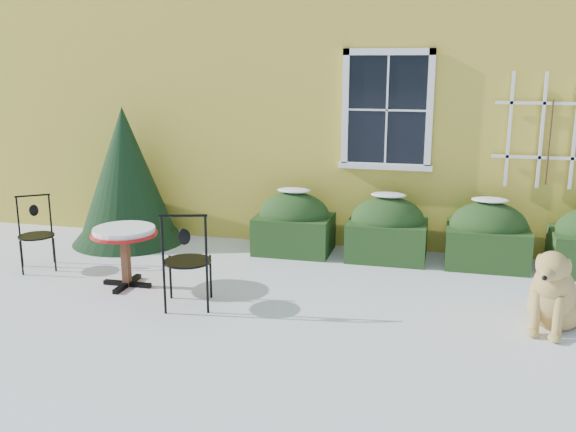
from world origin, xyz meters
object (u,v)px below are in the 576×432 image
(evergreen_shrub, at_px, (126,189))
(bistro_table, at_px, (124,238))
(patio_chair_near, at_px, (187,260))
(patio_chair_far, at_px, (36,233))
(dog, at_px, (554,297))

(evergreen_shrub, distance_m, bistro_table, 2.01)
(patio_chair_near, relative_size, patio_chair_far, 1.15)
(patio_chair_far, height_order, dog, patio_chair_far)
(evergreen_shrub, xyz_separation_m, dog, (5.65, -1.95, -0.44))
(bistro_table, relative_size, patio_chair_far, 0.83)
(evergreen_shrub, distance_m, dog, 5.99)
(evergreen_shrub, xyz_separation_m, patio_chair_near, (1.88, -2.24, -0.26))
(bistro_table, bearing_deg, patio_chair_far, 166.20)
(dog, bearing_deg, patio_chair_near, -152.91)
(bistro_table, distance_m, patio_chair_far, 1.50)
(patio_chair_far, relative_size, dog, 0.99)
(evergreen_shrub, height_order, bistro_table, evergreen_shrub)
(bistro_table, distance_m, patio_chair_near, 1.08)
(patio_chair_far, bearing_deg, bistro_table, -50.13)
(evergreen_shrub, relative_size, patio_chair_near, 1.84)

